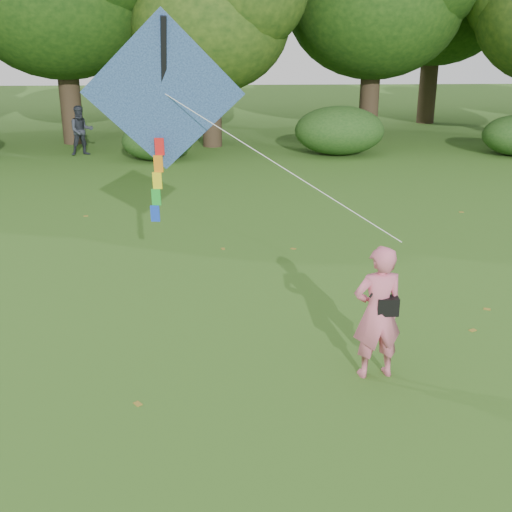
{
  "coord_description": "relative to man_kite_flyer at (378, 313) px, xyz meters",
  "views": [
    {
      "loc": [
        -1.37,
        -7.11,
        4.77
      ],
      "look_at": [
        -0.97,
        2.0,
        1.5
      ],
      "focal_mm": 45.0,
      "sensor_mm": 36.0,
      "label": 1
    }
  ],
  "objects": [
    {
      "name": "ground",
      "position": [
        -0.7,
        -1.0,
        -0.99
      ],
      "size": [
        100.0,
        100.0,
        0.0
      ],
      "primitive_type": "plane",
      "color": "#265114",
      "rests_on": "ground"
    },
    {
      "name": "man_kite_flyer",
      "position": [
        0.0,
        0.0,
        0.0
      ],
      "size": [
        0.78,
        0.58,
        1.98
      ],
      "primitive_type": "imported",
      "rotation": [
        0.0,
        0.0,
        3.29
      ],
      "color": "#D86580",
      "rests_on": "ground"
    },
    {
      "name": "bystander_left",
      "position": [
        -7.73,
        17.22,
        -0.03
      ],
      "size": [
        1.13,
        1.01,
        1.91
      ],
      "primitive_type": "imported",
      "rotation": [
        0.0,
        0.0,
        0.38
      ],
      "color": "#282C35",
      "rests_on": "ground"
    },
    {
      "name": "crossbody_bag",
      "position": [
        0.12,
        -0.03,
        0.13
      ],
      "size": [
        0.43,
        0.2,
        0.75
      ],
      "color": "black",
      "rests_on": "ground"
    },
    {
      "name": "flying_kite",
      "position": [
        -2.99,
        1.51,
        2.82
      ],
      "size": [
        4.43,
        1.93,
        3.12
      ],
      "color": "#2545A0",
      "rests_on": "ground"
    },
    {
      "name": "tree_line",
      "position": [
        0.97,
        21.88,
        4.61
      ],
      "size": [
        54.7,
        15.3,
        9.48
      ],
      "color": "#3A2D1E",
      "rests_on": "ground"
    },
    {
      "name": "shrub_band",
      "position": [
        -1.42,
        16.61,
        -0.13
      ],
      "size": [
        39.15,
        3.22,
        1.88
      ],
      "color": "#264919",
      "rests_on": "ground"
    },
    {
      "name": "fallen_leaves",
      "position": [
        -0.07,
        2.64,
        -0.98
      ],
      "size": [
        11.04,
        12.03,
        0.01
      ],
      "color": "olive",
      "rests_on": "ground"
    }
  ]
}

